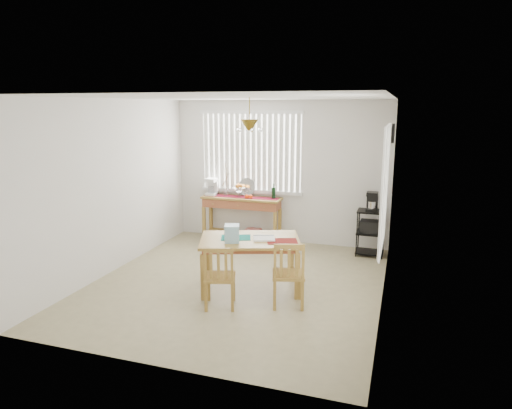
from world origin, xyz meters
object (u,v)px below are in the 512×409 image
(chair_left, at_px, (220,277))
(chair_right, at_px, (288,274))
(wire_cart, at_px, (371,228))
(dining_table, at_px, (250,244))
(sideboard, at_px, (242,208))
(cart_items, at_px, (372,202))

(chair_left, relative_size, chair_right, 0.95)
(chair_left, height_order, chair_right, chair_right)
(wire_cart, bearing_deg, dining_table, -126.30)
(sideboard, bearing_deg, chair_right, -58.93)
(cart_items, distance_m, chair_right, 2.60)
(wire_cart, xyz_separation_m, chair_right, (-0.82, -2.41, -0.05))
(wire_cart, distance_m, dining_table, 2.49)
(sideboard, bearing_deg, wire_cart, -3.17)
(sideboard, distance_m, cart_items, 2.38)
(dining_table, distance_m, chair_right, 0.79)
(sideboard, distance_m, chair_left, 2.94)
(wire_cart, height_order, cart_items, cart_items)
(wire_cart, xyz_separation_m, cart_items, (-0.00, 0.01, 0.46))
(dining_table, bearing_deg, cart_items, 53.81)
(cart_items, height_order, dining_table, cart_items)
(sideboard, distance_m, wire_cart, 2.36)
(dining_table, bearing_deg, wire_cart, 53.70)
(cart_items, distance_m, dining_table, 2.51)
(dining_table, bearing_deg, chair_left, -102.63)
(chair_left, bearing_deg, cart_items, 59.04)
(sideboard, height_order, chair_right, chair_right)
(chair_left, xyz_separation_m, chair_right, (0.81, 0.30, 0.02))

